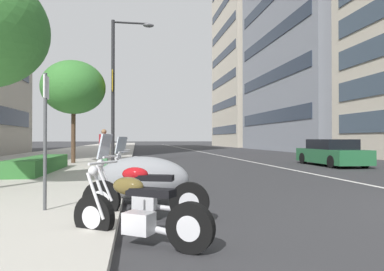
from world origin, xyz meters
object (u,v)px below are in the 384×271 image
at_px(street_lamp_with_banners, 119,77).
at_px(pedestrian_on_plaza, 104,147).
at_px(motorcycle_nearest_camera, 138,214).
at_px(motorcycle_mid_row, 144,177).
at_px(motorcycle_by_sign_pole, 140,172).
at_px(car_lead_in_lane, 332,153).
at_px(motorcycle_far_end_row, 141,179).
at_px(parking_sign_by_curb, 45,127).
at_px(motorcycle_under_tarp, 142,194).
at_px(street_tree_mid_sidewalk, 74,88).

bearing_deg(street_lamp_with_banners, pedestrian_on_plaza, 167.43).
bearing_deg(motorcycle_nearest_camera, motorcycle_mid_row, -59.13).
bearing_deg(motorcycle_by_sign_pole, car_lead_in_lane, -116.92).
distance_m(motorcycle_far_end_row, parking_sign_by_curb, 2.23).
height_order(motorcycle_mid_row, motorcycle_by_sign_pole, same).
bearing_deg(motorcycle_under_tarp, car_lead_in_lane, -115.74).
distance_m(parking_sign_by_curb, street_tree_mid_sidewalk, 12.84).
bearing_deg(motorcycle_nearest_camera, motorcycle_under_tarp, -60.44).
height_order(motorcycle_mid_row, street_lamp_with_banners, street_lamp_with_banners).
bearing_deg(parking_sign_by_curb, street_tree_mid_sidewalk, 7.67).
relative_size(motorcycle_by_sign_pole, parking_sign_by_curb, 0.76).
bearing_deg(pedestrian_on_plaza, motorcycle_nearest_camera, -166.68).
distance_m(motorcycle_by_sign_pole, street_lamp_with_banners, 9.57).
xyz_separation_m(motorcycle_far_end_row, street_tree_mid_sidewalk, (11.50, 3.38, 3.57)).
relative_size(parking_sign_by_curb, pedestrian_on_plaza, 1.42).
bearing_deg(street_lamp_with_banners, motorcycle_mid_row, -173.75).
bearing_deg(car_lead_in_lane, street_lamp_with_banners, 81.12).
height_order(motorcycle_far_end_row, parking_sign_by_curb, parking_sign_by_curb).
relative_size(motorcycle_under_tarp, motorcycle_far_end_row, 1.00).
xyz_separation_m(motorcycle_under_tarp, motorcycle_far_end_row, (1.40, -0.01, 0.11)).
distance_m(motorcycle_mid_row, street_lamp_with_banners, 10.84).
distance_m(motorcycle_under_tarp, parking_sign_by_curb, 2.10).
xyz_separation_m(motorcycle_nearest_camera, motorcycle_mid_row, (4.23, -0.17, 0.02)).
xyz_separation_m(motorcycle_nearest_camera, motorcycle_by_sign_pole, (5.64, -0.10, 0.02)).
bearing_deg(motorcycle_under_tarp, street_lamp_with_banners, -67.93).
relative_size(motorcycle_under_tarp, street_lamp_with_banners, 0.28).
height_order(motorcycle_under_tarp, street_lamp_with_banners, street_lamp_with_banners).
bearing_deg(motorcycle_mid_row, motorcycle_by_sign_pole, -63.65).
bearing_deg(street_tree_mid_sidewalk, motorcycle_far_end_row, -163.62).
bearing_deg(motorcycle_mid_row, motorcycle_under_tarp, 111.72).
relative_size(motorcycle_by_sign_pole, pedestrian_on_plaza, 1.08).
height_order(motorcycle_under_tarp, pedestrian_on_plaza, pedestrian_on_plaza).
xyz_separation_m(motorcycle_mid_row, street_lamp_with_banners, (9.88, 1.08, 4.31)).
bearing_deg(street_lamp_with_banners, motorcycle_nearest_camera, -176.31).
xyz_separation_m(motorcycle_under_tarp, motorcycle_mid_row, (2.85, -0.08, -0.02)).
relative_size(motorcycle_mid_row, car_lead_in_lane, 0.43).
bearing_deg(street_tree_mid_sidewalk, motorcycle_under_tarp, -165.34).
xyz_separation_m(car_lead_in_lane, street_tree_mid_sidewalk, (2.21, 13.46, 3.47)).
bearing_deg(motorcycle_far_end_row, parking_sign_by_curb, 49.70).
bearing_deg(motorcycle_by_sign_pole, pedestrian_on_plaza, -44.73).
distance_m(motorcycle_mid_row, car_lead_in_lane, 12.71).
height_order(motorcycle_nearest_camera, motorcycle_far_end_row, motorcycle_nearest_camera).
relative_size(motorcycle_mid_row, street_lamp_with_banners, 0.26).
height_order(motorcycle_nearest_camera, parking_sign_by_curb, parking_sign_by_curb).
height_order(motorcycle_mid_row, car_lead_in_lane, motorcycle_mid_row).
bearing_deg(motorcycle_under_tarp, motorcycle_far_end_row, -72.69).
height_order(motorcycle_nearest_camera, street_tree_mid_sidewalk, street_tree_mid_sidewalk).
xyz_separation_m(motorcycle_under_tarp, street_lamp_with_banners, (12.73, 1.00, 4.29)).
distance_m(motorcycle_under_tarp, motorcycle_mid_row, 2.85).
xyz_separation_m(motorcycle_by_sign_pole, car_lead_in_lane, (6.44, -10.07, 0.22)).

